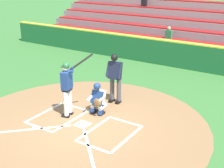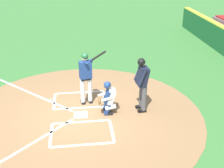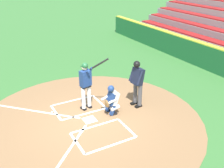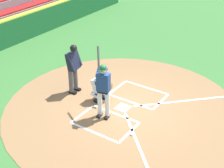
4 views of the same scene
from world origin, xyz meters
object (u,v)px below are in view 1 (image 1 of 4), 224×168
batter (67,85)px  catcher (98,98)px  baseball (33,127)px  plate_umpire (115,75)px

batter → catcher: (-0.73, -0.66, -0.51)m
baseball → batter: bearing=-105.5°
batter → plate_umpire: bearing=-111.5°
plate_umpire → baseball: 3.40m
catcher → baseball: (1.09, 1.93, -0.55)m
catcher → baseball: 2.29m
batter → baseball: bearing=74.5°
plate_umpire → baseball: (1.06, 3.06, -1.04)m
batter → catcher: batter is taller
plate_umpire → catcher: bearing=91.6°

